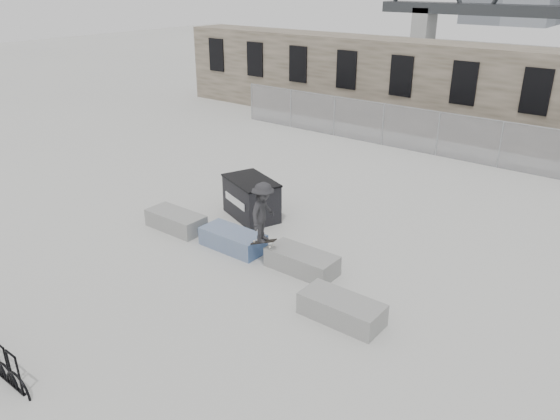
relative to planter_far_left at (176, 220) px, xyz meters
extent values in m
plane|color=beige|center=(3.40, 0.06, -0.30)|extent=(120.00, 120.00, 0.00)
cube|color=brown|center=(3.40, 16.31, 1.95)|extent=(36.00, 2.50, 4.50)
cube|color=black|center=(-12.60, 15.04, 2.60)|extent=(1.20, 0.12, 2.00)
cube|color=black|center=(-9.40, 15.04, 2.60)|extent=(1.20, 0.12, 2.00)
cube|color=black|center=(-6.20, 15.04, 2.60)|extent=(1.20, 0.12, 2.00)
cube|color=black|center=(-3.00, 15.04, 2.60)|extent=(1.20, 0.12, 2.00)
cube|color=black|center=(0.20, 15.04, 2.60)|extent=(1.20, 0.12, 2.00)
cube|color=black|center=(3.40, 15.04, 2.60)|extent=(1.20, 0.12, 2.00)
cube|color=black|center=(6.60, 15.04, 2.60)|extent=(1.20, 0.12, 2.00)
cylinder|color=gray|center=(-7.60, 12.56, 0.70)|extent=(0.06, 0.06, 2.00)
cylinder|color=gray|center=(-4.85, 12.56, 0.70)|extent=(0.06, 0.06, 2.00)
cylinder|color=gray|center=(-2.10, 12.56, 0.70)|extent=(0.06, 0.06, 2.00)
cylinder|color=gray|center=(0.65, 12.56, 0.70)|extent=(0.06, 0.06, 2.00)
cylinder|color=gray|center=(3.40, 12.56, 0.70)|extent=(0.06, 0.06, 2.00)
cylinder|color=gray|center=(6.15, 12.56, 0.70)|extent=(0.06, 0.06, 2.00)
cube|color=#99999E|center=(3.40, 12.56, 0.70)|extent=(22.00, 0.02, 2.00)
cylinder|color=gray|center=(3.40, 12.56, 1.70)|extent=(22.00, 0.04, 0.04)
cube|color=gray|center=(0.00, 0.00, -0.02)|extent=(2.00, 0.90, 0.56)
cube|color=#2D471E|center=(0.00, 0.00, 0.20)|extent=(1.76, 0.66, 0.10)
cube|color=#2E508C|center=(2.37, 0.12, -0.02)|extent=(2.00, 0.90, 0.56)
cube|color=#2D471E|center=(2.37, 0.12, 0.20)|extent=(1.76, 0.66, 0.10)
cube|color=gray|center=(4.78, 0.30, -0.02)|extent=(2.00, 0.90, 0.56)
cube|color=#2D471E|center=(4.78, 0.30, 0.20)|extent=(1.76, 0.66, 0.10)
cube|color=gray|center=(6.89, -1.02, -0.02)|extent=(2.00, 0.90, 0.56)
cube|color=#2D471E|center=(6.89, -1.02, 0.20)|extent=(1.76, 0.66, 0.10)
cube|color=black|center=(1.29, 2.23, 0.34)|extent=(2.28, 1.83, 1.29)
cube|color=black|center=(1.29, 2.23, 1.00)|extent=(2.34, 1.90, 0.06)
cube|color=white|center=(1.06, 1.66, 0.39)|extent=(1.30, 0.53, 0.25)
torus|color=black|center=(2.74, -7.01, 0.15)|extent=(0.89, 0.06, 0.89)
torus|color=black|center=(3.19, -7.01, 0.15)|extent=(0.89, 0.06, 0.89)
cube|color=gray|center=(-16.60, 55.06, 1.70)|extent=(2.00, 3.00, 4.00)
imported|color=#27272A|center=(3.75, -0.11, 1.32)|extent=(0.88, 1.22, 1.71)
cube|color=black|center=(3.75, -0.11, 0.43)|extent=(0.78, 0.30, 0.30)
cylinder|color=beige|center=(3.47, -0.18, 0.38)|extent=(0.06, 0.03, 0.06)
cylinder|color=beige|center=(3.47, -0.04, 0.38)|extent=(0.06, 0.03, 0.06)
cylinder|color=beige|center=(4.03, -0.18, 0.38)|extent=(0.06, 0.03, 0.06)
cylinder|color=beige|center=(4.03, -0.04, 0.38)|extent=(0.06, 0.03, 0.06)
camera|label=1|loc=(12.45, -10.50, 7.23)|focal=35.00mm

